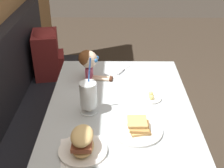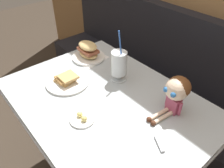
% 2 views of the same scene
% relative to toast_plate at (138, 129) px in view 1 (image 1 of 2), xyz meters
% --- Properties ---
extents(booth_bench, '(2.60, 0.48, 1.00)m').
position_rel_toast_plate_xyz_m(booth_bench, '(0.25, 0.71, -0.43)').
color(booth_bench, black).
rests_on(booth_bench, ground).
extents(diner_table, '(1.11, 0.81, 0.74)m').
position_rel_toast_plate_xyz_m(diner_table, '(0.25, 0.08, -0.21)').
color(diner_table, '#B2BCC1').
rests_on(diner_table, ground).
extents(toast_plate, '(0.25, 0.25, 0.06)m').
position_rel_toast_plate_xyz_m(toast_plate, '(0.00, 0.00, 0.00)').
color(toast_plate, white).
rests_on(toast_plate, diner_table).
extents(milkshake_glass, '(0.10, 0.10, 0.32)m').
position_rel_toast_plate_xyz_m(milkshake_glass, '(0.16, 0.25, 0.08)').
color(milkshake_glass, silver).
rests_on(milkshake_glass, diner_table).
extents(sandwich_plate, '(0.23, 0.23, 0.12)m').
position_rel_toast_plate_xyz_m(sandwich_plate, '(-0.15, 0.25, 0.03)').
color(sandwich_plate, white).
rests_on(sandwich_plate, diner_table).
extents(butter_saucer, '(0.12, 0.12, 0.04)m').
position_rel_toast_plate_xyz_m(butter_saucer, '(0.30, -0.09, -0.01)').
color(butter_saucer, white).
rests_on(butter_saucer, diner_table).
extents(butter_knife, '(0.21, 0.13, 0.01)m').
position_rel_toast_plate_xyz_m(butter_knife, '(0.65, 0.06, -0.01)').
color(butter_knife, silver).
rests_on(butter_knife, diner_table).
extents(seated_doll, '(0.12, 0.22, 0.20)m').
position_rel_toast_plate_xyz_m(seated_doll, '(0.53, 0.28, 0.11)').
color(seated_doll, '#B74C6B').
rests_on(seated_doll, diner_table).
extents(backpack, '(0.33, 0.29, 0.41)m').
position_rel_toast_plate_xyz_m(backpack, '(1.14, 0.69, -0.10)').
color(backpack, maroon).
rests_on(backpack, booth_bench).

